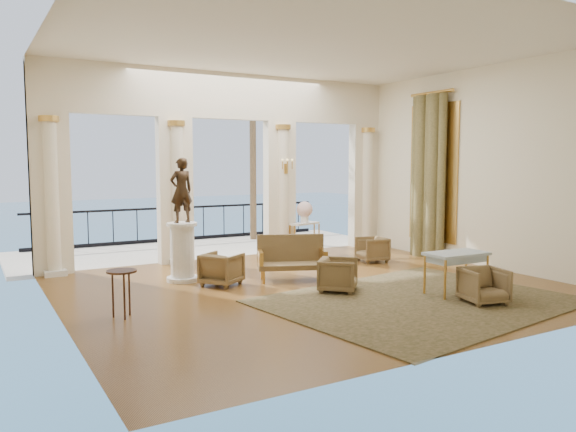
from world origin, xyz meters
TOP-DOWN VIEW (x-y plane):
  - floor at (0.00, 0.00)m, footprint 9.00×9.00m
  - room_walls at (0.00, -1.12)m, footprint 9.00×9.00m
  - arcade at (-0.00, 3.82)m, footprint 9.00×0.56m
  - terrace at (0.00, 5.80)m, footprint 10.00×3.60m
  - balustrade at (0.00, 7.40)m, footprint 9.00×0.06m
  - palm_tree at (2.00, 6.60)m, footprint 2.00×2.00m
  - sea at (0.00, 60.00)m, footprint 160.00×160.00m
  - curtain at (4.28, 1.50)m, footprint 0.33×1.40m
  - window_frame at (4.47, 1.50)m, footprint 0.04×1.60m
  - wall_sconce at (1.40, 3.51)m, footprint 0.30×0.11m
  - rug at (0.97, -1.80)m, footprint 5.43×4.51m
  - armchair_a at (0.19, -0.52)m, footprint 0.91×0.91m
  - armchair_b at (1.80, -2.45)m, footprint 0.79×0.76m
  - armchair_c at (2.68, 1.63)m, footprint 0.70×0.73m
  - armchair_d at (-1.44, 1.06)m, footprint 0.90×0.91m
  - settee at (-0.01, 0.83)m, footprint 1.48×1.06m
  - game_table at (1.90, -1.74)m, footprint 1.13×0.64m
  - pedestal at (-1.96, 1.80)m, footprint 0.64×0.64m
  - statue at (-1.96, 1.80)m, footprint 0.50×0.36m
  - console_table at (1.97, 3.55)m, footprint 0.90×0.57m
  - urn at (1.97, 3.55)m, footprint 0.42×0.42m
  - side_table at (-3.65, -0.27)m, footprint 0.45×0.45m

SIDE VIEW (x-z plane):
  - sea at x=0.00m, z-range -6.00..-6.00m
  - terrace at x=0.00m, z-range -0.10..0.00m
  - floor at x=0.00m, z-range 0.00..0.00m
  - rug at x=0.97m, z-range 0.00..0.02m
  - armchair_c at x=2.68m, z-range 0.00..0.65m
  - armchair_b at x=1.80m, z-range 0.00..0.67m
  - armchair_a at x=0.19m, z-range 0.00..0.68m
  - armchair_d at x=-1.44m, z-range 0.00..0.69m
  - balustrade at x=0.00m, z-range -0.11..0.92m
  - settee at x=-0.01m, z-range 0.00..0.90m
  - pedestal at x=-1.96m, z-range -0.02..1.15m
  - side_table at x=-3.65m, z-range 0.26..1.00m
  - console_table at x=1.97m, z-range 0.26..1.06m
  - game_table at x=1.90m, z-range 0.30..1.07m
  - urn at x=1.97m, z-range 0.84..1.39m
  - statue at x=-1.96m, z-range 1.17..2.45m
  - curtain at x=4.28m, z-range -0.03..4.06m
  - window_frame at x=4.47m, z-range 0.40..3.80m
  - wall_sconce at x=1.40m, z-range 2.06..2.40m
  - arcade at x=0.00m, z-range 0.33..4.83m
  - room_walls at x=0.00m, z-range -1.62..7.38m
  - palm_tree at x=2.00m, z-range 1.84..6.34m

